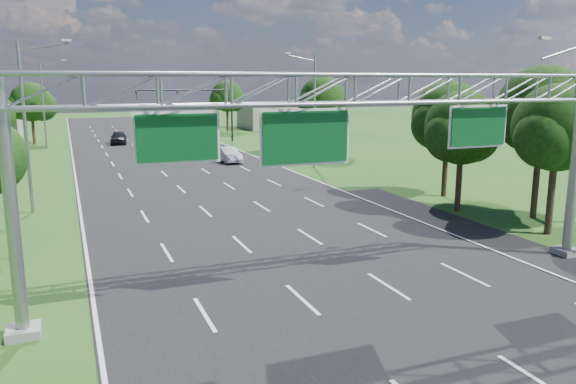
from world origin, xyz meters
TOP-DOWN VIEW (x-y plane):
  - ground at (0.00, 30.00)m, footprint 220.00×220.00m
  - road at (0.00, 30.00)m, footprint 18.00×180.00m
  - road_flare at (10.20, 14.00)m, footprint 3.00×30.00m
  - sign_gantry at (0.33, 12.00)m, footprint 23.50×1.00m
  - traffic_signal at (7.48, 65.00)m, footprint 12.21×0.24m
  - streetlight_l_near at (-11.30, 30.00)m, footprint 2.97×0.22m
  - streetlight_l_far at (-11.30, 65.00)m, footprint 2.97×0.22m
  - streetlight_r_mid at (11.30, 40.00)m, footprint 2.97×0.22m
  - tree_cluster_right at (14.80, 19.19)m, footprint 9.91×14.60m
  - tree_verge_lc at (-12.92, 70.04)m, footprint 5.76×4.80m
  - tree_verge_rd at (16.08, 48.04)m, footprint 5.76×4.80m
  - tree_verge_re at (14.08, 78.04)m, footprint 5.76×4.80m
  - building_right at (24.00, 82.00)m, footprint 12.00×9.00m
  - car_queue_b at (3.24, 59.76)m, footprint 2.07×4.17m
  - car_queue_c at (-3.23, 66.60)m, footprint 2.46×4.91m
  - car_queue_d at (5.18, 46.28)m, footprint 1.84×4.47m
  - box_truck at (5.03, 69.73)m, footprint 2.66×8.71m

SIDE VIEW (x-z plane):
  - ground at x=0.00m, z-range 0.00..0.00m
  - road at x=0.00m, z-range -0.01..0.01m
  - road_flare at x=10.20m, z-range -0.01..0.01m
  - car_queue_b at x=3.24m, z-range 0.00..1.14m
  - car_queue_d at x=5.18m, z-range 0.00..1.44m
  - car_queue_c at x=-3.23m, z-range 0.00..1.61m
  - box_truck at x=5.03m, z-range -0.07..3.22m
  - building_right at x=24.00m, z-range 0.00..4.00m
  - tree_verge_lc at x=-12.92m, z-range 1.17..8.79m
  - traffic_signal at x=7.48m, z-range 1.67..8.67m
  - tree_verge_re at x=14.08m, z-range 1.28..9.12m
  - tree_cluster_right at x=14.80m, z-range 0.97..9.65m
  - streetlight_l_near at x=-11.30m, z-range 0.50..10.66m
  - streetlight_l_far at x=-11.30m, z-range 0.50..10.66m
  - streetlight_r_mid at x=11.30m, z-range 0.50..10.66m
  - tree_verge_rd at x=16.08m, z-range 1.49..9.77m
  - sign_gantry at x=0.33m, z-range 2.11..11.67m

